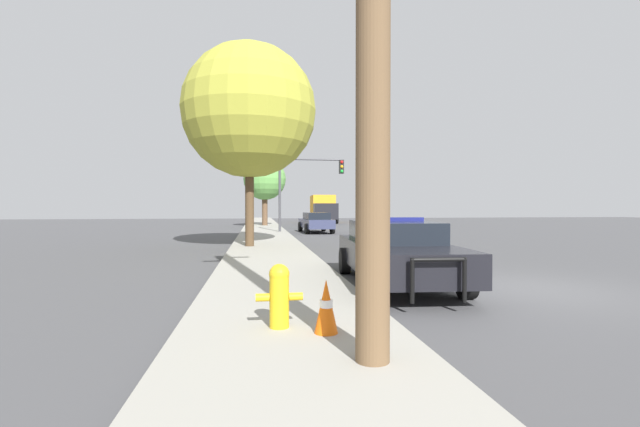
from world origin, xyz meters
The scene contains 10 objects.
ground_plane centered at (0.00, 0.00, 0.00)m, with size 110.00×110.00×0.00m, color #474749.
sidewalk_left centered at (-5.10, 0.00, 0.07)m, with size 3.00×110.00×0.13m.
police_car centered at (-2.47, 0.96, 0.75)m, with size 2.36×5.35×1.49m.
fire_hydrant centered at (-5.24, -2.59, 0.58)m, with size 0.62×0.27×0.84m.
traffic_light centered at (-2.34, 19.30, 3.58)m, with size 4.27×0.35×4.81m.
car_background_midblock centered at (-1.67, 19.86, 0.72)m, with size 2.06×4.54×1.34m.
box_truck centered at (1.50, 37.35, 1.59)m, with size 2.94×8.08×2.95m.
tree_sidewalk_far centered at (-4.88, 28.72, 4.07)m, with size 3.61×3.61×5.78m.
tree_sidewalk_near centered at (-5.84, 9.30, 5.59)m, with size 5.39×5.39×8.17m.
traffic_cone centered at (-4.67, -2.93, 0.47)m, with size 0.30×0.30×0.68m.
Camera 1 is at (-5.53, -8.24, 1.73)m, focal length 24.00 mm.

